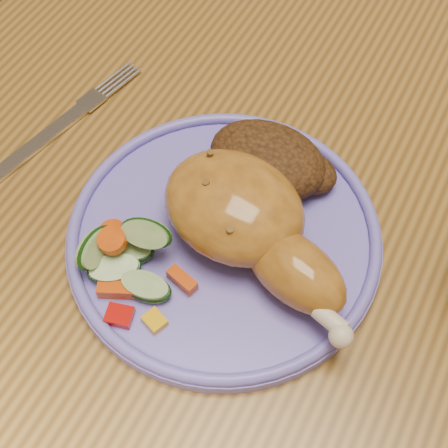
# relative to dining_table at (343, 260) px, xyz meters

# --- Properties ---
(ground) EXTENTS (4.00, 4.00, 0.00)m
(ground) POSITION_rel_dining_table_xyz_m (0.00, 0.00, -0.67)
(ground) COLOR brown
(ground) RESTS_ON ground
(dining_table) EXTENTS (0.90, 1.40, 0.75)m
(dining_table) POSITION_rel_dining_table_xyz_m (0.00, 0.00, 0.00)
(dining_table) COLOR olive
(dining_table) RESTS_ON ground
(plate) EXTENTS (0.26, 0.26, 0.01)m
(plate) POSITION_rel_dining_table_xyz_m (-0.09, -0.08, 0.09)
(plate) COLOR #695FCE
(plate) RESTS_ON dining_table
(plate_rim) EXTENTS (0.26, 0.26, 0.01)m
(plate_rim) POSITION_rel_dining_table_xyz_m (-0.09, -0.08, 0.10)
(plate_rim) COLOR #695FCE
(plate_rim) RESTS_ON plate
(chicken_leg) EXTENTS (0.19, 0.12, 0.06)m
(chicken_leg) POSITION_rel_dining_table_xyz_m (-0.07, -0.08, 0.12)
(chicken_leg) COLOR #AD7124
(chicken_leg) RESTS_ON plate
(rice_pilaf) EXTENTS (0.11, 0.08, 0.05)m
(rice_pilaf) POSITION_rel_dining_table_xyz_m (-0.08, -0.01, 0.11)
(rice_pilaf) COLOR #442911
(rice_pilaf) RESTS_ON plate
(vegetable_pile) EXTENTS (0.10, 0.09, 0.05)m
(vegetable_pile) POSITION_rel_dining_table_xyz_m (-0.14, -0.14, 0.11)
(vegetable_pile) COLOR #A50A05
(vegetable_pile) RESTS_ON plate
(fork) EXTENTS (0.05, 0.17, 0.00)m
(fork) POSITION_rel_dining_table_xyz_m (-0.28, -0.04, 0.09)
(fork) COLOR silver
(fork) RESTS_ON dining_table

